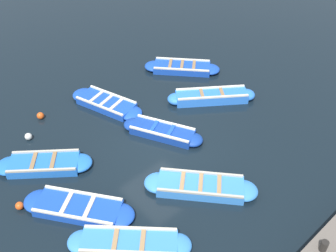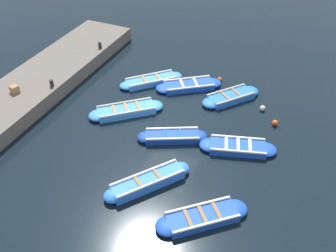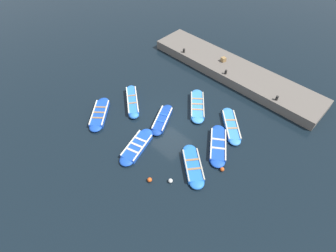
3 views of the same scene
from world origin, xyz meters
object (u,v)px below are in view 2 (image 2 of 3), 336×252
(bollard_north, at_px, (100,45))
(bollard_mid_north, at_px, (52,83))
(boat_alongside, at_px, (148,182))
(buoy_orange_near, at_px, (275,123))
(boat_tucked, at_px, (189,85))
(buoy_yellow_far, at_px, (220,79))
(boat_drifting, at_px, (151,81))
(wooden_crate, at_px, (14,89))
(boat_near_quay, at_px, (238,147))
(boat_far_corner, at_px, (202,217))
(boat_broadside, at_px, (126,110))
(boat_end_of_row, at_px, (172,136))
(buoy_white_drifting, at_px, (263,108))
(boat_centre, at_px, (231,97))

(bollard_north, distance_m, bollard_mid_north, 4.59)
(boat_alongside, distance_m, buoy_orange_near, 7.05)
(boat_tucked, bearing_deg, buoy_yellow_far, -135.37)
(bollard_mid_north, bearing_deg, boat_drifting, -138.92)
(wooden_crate, bearing_deg, buoy_yellow_far, -143.80)
(boat_near_quay, distance_m, boat_far_corner, 4.26)
(boat_near_quay, bearing_deg, boat_drifting, -30.03)
(boat_broadside, distance_m, bollard_north, 5.87)
(boat_end_of_row, relative_size, bollard_mid_north, 9.12)
(boat_drifting, bearing_deg, bollard_mid_north, 41.08)
(wooden_crate, bearing_deg, bollard_mid_north, -137.99)
(boat_drifting, bearing_deg, buoy_white_drifting, 179.65)
(boat_tucked, height_order, boat_far_corner, boat_far_corner)
(bollard_north, height_order, buoy_white_drifting, bollard_north)
(boat_alongside, height_order, buoy_orange_near, boat_alongside)
(boat_drifting, distance_m, buoy_white_drifting, 6.20)
(boat_end_of_row, xyz_separation_m, wooden_crate, (8.24, 0.71, 0.79))
(bollard_north, relative_size, wooden_crate, 0.97)
(boat_broadside, distance_m, bollard_mid_north, 4.12)
(boat_near_quay, bearing_deg, boat_alongside, 52.90)
(boat_centre, height_order, wooden_crate, wooden_crate)
(buoy_white_drifting, bearing_deg, boat_near_quay, 84.82)
(buoy_yellow_far, bearing_deg, wooden_crate, 36.20)
(boat_tucked, relative_size, bollard_north, 9.94)
(boat_near_quay, height_order, bollard_north, bollard_north)
(boat_far_corner, height_order, buoy_white_drifting, boat_far_corner)
(boat_near_quay, relative_size, boat_drifting, 1.13)
(boat_alongside, bearing_deg, wooden_crate, -15.12)
(boat_near_quay, distance_m, buoy_orange_near, 2.67)
(boat_near_quay, xyz_separation_m, boat_drifting, (5.89, -3.40, -0.00))
(boat_end_of_row, relative_size, buoy_yellow_far, 12.28)
(boat_broadside, xyz_separation_m, bollard_north, (4.03, -4.19, 0.78))
(boat_drifting, height_order, wooden_crate, wooden_crate)
(buoy_white_drifting, bearing_deg, buoy_orange_near, 131.08)
(boat_end_of_row, xyz_separation_m, bollard_mid_north, (6.91, -0.50, 0.79))
(boat_tucked, relative_size, boat_broadside, 1.02)
(boat_far_corner, xyz_separation_m, buoy_white_drifting, (-0.40, -7.62, -0.02))
(bollard_north, bearing_deg, boat_centre, 173.74)
(boat_drifting, bearing_deg, boat_tucked, -169.20)
(boat_centre, bearing_deg, boat_drifting, 3.19)
(wooden_crate, distance_m, buoy_orange_near, 12.84)
(buoy_orange_near, bearing_deg, buoy_white_drifting, -48.92)
(boat_end_of_row, distance_m, bollard_mid_north, 6.97)
(boat_broadside, xyz_separation_m, buoy_yellow_far, (-3.29, -4.73, -0.04))
(boat_drifting, distance_m, buoy_yellow_far, 3.79)
(boat_end_of_row, height_order, bollard_north, bollard_north)
(boat_broadside, relative_size, boat_end_of_row, 1.07)
(bollard_mid_north, height_order, buoy_yellow_far, bollard_mid_north)
(bollard_mid_north, bearing_deg, boat_tucked, -147.48)
(boat_tucked, height_order, bollard_mid_north, bollard_mid_north)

